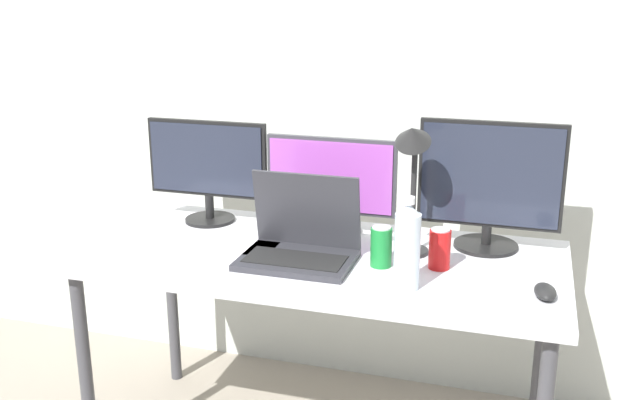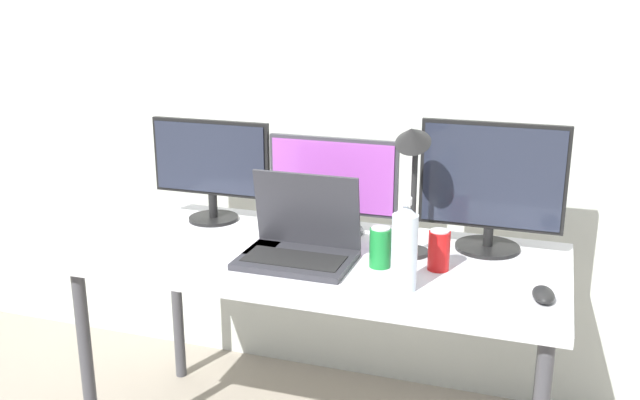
{
  "view_description": "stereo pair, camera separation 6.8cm",
  "coord_description": "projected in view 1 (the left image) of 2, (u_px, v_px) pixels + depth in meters",
  "views": [
    {
      "loc": [
        0.62,
        -2.06,
        1.56
      ],
      "look_at": [
        0.0,
        0.0,
        0.92
      ],
      "focal_mm": 40.0,
      "sensor_mm": 36.0,
      "label": 1
    },
    {
      "loc": [
        0.69,
        -2.04,
        1.56
      ],
      "look_at": [
        0.0,
        0.0,
        0.92
      ],
      "focal_mm": 40.0,
      "sensor_mm": 36.0,
      "label": 2
    }
  ],
  "objects": [
    {
      "name": "monitor_right",
      "position": [
        490.0,
        184.0,
        2.29
      ],
      "size": [
        0.46,
        0.21,
        0.42
      ],
      "color": "black",
      "rests_on": "work_desk"
    },
    {
      "name": "monitor_center",
      "position": [
        331.0,
        185.0,
        2.44
      ],
      "size": [
        0.46,
        0.21,
        0.34
      ],
      "color": "#38383D",
      "rests_on": "work_desk"
    },
    {
      "name": "keyboard_main",
      "position": [
        221.0,
        247.0,
        2.33
      ],
      "size": [
        0.37,
        0.14,
        0.02
      ],
      "primitive_type": "cube",
      "rotation": [
        0.0,
        0.0,
        0.01
      ],
      "color": "white",
      "rests_on": "work_desk"
    },
    {
      "name": "soda_can_by_laptop",
      "position": [
        381.0,
        247.0,
        2.18
      ],
      "size": [
        0.07,
        0.07,
        0.13
      ],
      "color": "#197F33",
      "rests_on": "work_desk"
    },
    {
      "name": "work_desk",
      "position": [
        320.0,
        273.0,
        2.32
      ],
      "size": [
        1.55,
        0.71,
        0.74
      ],
      "color": "#424247",
      "rests_on": "ground"
    },
    {
      "name": "water_bottle",
      "position": [
        407.0,
        247.0,
        2.0
      ],
      "size": [
        0.07,
        0.07,
        0.27
      ],
      "color": "silver",
      "rests_on": "work_desk"
    },
    {
      "name": "soda_can_near_keyboard",
      "position": [
        440.0,
        249.0,
        2.16
      ],
      "size": [
        0.07,
        0.07,
        0.13
      ],
      "color": "red",
      "rests_on": "work_desk"
    },
    {
      "name": "monitor_left",
      "position": [
        207.0,
        167.0,
        2.56
      ],
      "size": [
        0.45,
        0.18,
        0.37
      ],
      "color": "black",
      "rests_on": "work_desk"
    },
    {
      "name": "wall_back",
      "position": [
        365.0,
        60.0,
        2.68
      ],
      "size": [
        7.0,
        0.08,
        2.6
      ],
      "primitive_type": "cube",
      "color": "silver",
      "rests_on": "ground"
    },
    {
      "name": "desk_lamp",
      "position": [
        412.0,
        163.0,
        2.17
      ],
      "size": [
        0.11,
        0.18,
        0.46
      ],
      "color": "black",
      "rests_on": "work_desk"
    },
    {
      "name": "mouse_by_keyboard",
      "position": [
        545.0,
        292.0,
        1.97
      ],
      "size": [
        0.07,
        0.11,
        0.03
      ],
      "primitive_type": "ellipsoid",
      "rotation": [
        0.0,
        0.0,
        0.14
      ],
      "color": "black",
      "rests_on": "work_desk"
    },
    {
      "name": "laptop_silver",
      "position": [
        301.0,
        241.0,
        2.23
      ],
      "size": [
        0.35,
        0.26,
        0.27
      ],
      "color": "#2D2D33",
      "rests_on": "work_desk"
    }
  ]
}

